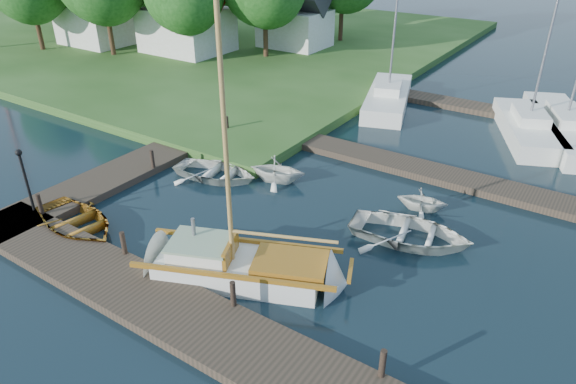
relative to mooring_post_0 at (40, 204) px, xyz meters
The scene contains 24 objects.
ground 9.04m from the mooring_post_0, 33.69° to the left, with size 160.00×160.00×0.00m, color black.
near_dock 7.59m from the mooring_post_0, ahead, with size 18.00×2.20×0.30m, color #30291F.
left_dock 7.04m from the mooring_post_0, 94.09° to the left, with size 2.20×18.00×0.30m, color #30291F.
far_dock 14.93m from the mooring_post_0, 50.44° to the left, with size 14.00×1.60×0.30m, color #30291F.
shore 33.90m from the mooring_post_0, 127.21° to the left, with size 50.00×40.00×0.50m, color #274D19.
mooring_post_0 is the anchor object (origin of this frame).
mooring_post_1 4.50m from the mooring_post_0, ahead, with size 0.16×0.16×0.80m, color black.
mooring_post_2 9.00m from the mooring_post_0, ahead, with size 0.16×0.16×0.80m, color black.
mooring_post_3 13.50m from the mooring_post_0, ahead, with size 0.16×0.16×0.80m, color black.
mooring_post_4 5.02m from the mooring_post_0, 84.29° to the left, with size 0.16×0.16×0.80m, color black.
mooring_post_5 10.01m from the mooring_post_0, 87.14° to the left, with size 0.16×0.16×0.80m, color black.
lamp_post 1.27m from the mooring_post_0, behind, with size 0.24×0.24×2.44m.
sailboat 8.39m from the mooring_post_0, ahead, with size 7.35×4.56×9.83m.
dinghy 1.61m from the mooring_post_0, 10.95° to the left, with size 2.83×3.96×0.82m, color #88540D.
tender_a 6.87m from the mooring_post_0, 64.03° to the left, with size 2.65×3.71×0.77m, color white.
tender_b 9.13m from the mooring_post_0, 53.99° to the left, with size 2.04×2.37×1.25m, color white.
tender_c 13.29m from the mooring_post_0, 27.92° to the left, with size 2.97×4.15×0.86m, color white.
tender_d 14.14m from the mooring_post_0, 36.97° to the left, with size 1.61×1.87×0.99m, color white.
marina_boat_0 19.67m from the mooring_post_0, 74.58° to the left, with size 4.42×7.86×12.06m.
marina_boat_2 22.54m from the mooring_post_0, 54.59° to the left, with size 4.81×7.29×12.02m.
marina_boat_3 24.33m from the mooring_post_0, 53.18° to the left, with size 5.52×9.22×12.46m.
house_a 24.54m from the mooring_post_0, 120.76° to the left, with size 6.30×5.00×6.29m.
house_b 28.03m from the mooring_post_0, 137.17° to the left, with size 5.77×4.50×5.79m.
house_c 27.84m from the mooring_post_0, 103.54° to the left, with size 5.25×4.00×5.28m.
Camera 1 is at (8.94, -13.41, 9.97)m, focal length 32.00 mm.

